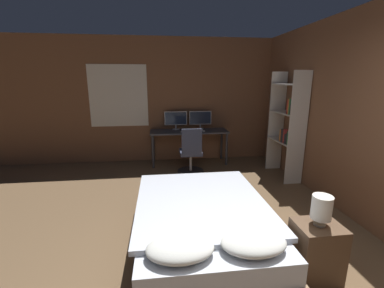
{
  "coord_description": "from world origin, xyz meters",
  "views": [
    {
      "loc": [
        -0.71,
        -1.36,
        1.8
      ],
      "look_at": [
        -0.19,
        2.82,
        0.75
      ],
      "focal_mm": 24.0,
      "sensor_mm": 36.0,
      "label": 1
    }
  ],
  "objects_px": {
    "desk": "(189,135)",
    "computer_mouse": "(203,131)",
    "monitor_right": "(200,119)",
    "nightstand": "(316,251)",
    "monitor_left": "(176,119)",
    "keyboard": "(190,132)",
    "bookshelf": "(289,123)",
    "office_chair": "(191,156)",
    "bed": "(202,225)",
    "bedside_lamp": "(322,208)"
  },
  "relations": [
    {
      "from": "computer_mouse",
      "to": "monitor_right",
      "type": "bearing_deg",
      "value": 91.8
    },
    {
      "from": "desk",
      "to": "keyboard",
      "type": "xyz_separation_m",
      "value": [
        0.0,
        -0.18,
        0.1
      ]
    },
    {
      "from": "nightstand",
      "to": "keyboard",
      "type": "xyz_separation_m",
      "value": [
        -0.76,
        3.37,
        0.47
      ]
    },
    {
      "from": "bed",
      "to": "monitor_left",
      "type": "distance_m",
      "value": 3.2
    },
    {
      "from": "monitor_right",
      "to": "bookshelf",
      "type": "relative_size",
      "value": 0.25
    },
    {
      "from": "monitor_left",
      "to": "keyboard",
      "type": "xyz_separation_m",
      "value": [
        0.27,
        -0.36,
        -0.22
      ]
    },
    {
      "from": "monitor_left",
      "to": "computer_mouse",
      "type": "relative_size",
      "value": 7.07
    },
    {
      "from": "desk",
      "to": "computer_mouse",
      "type": "distance_m",
      "value": 0.35
    },
    {
      "from": "monitor_left",
      "to": "office_chair",
      "type": "bearing_deg",
      "value": -74.08
    },
    {
      "from": "monitor_right",
      "to": "bed",
      "type": "bearing_deg",
      "value": -98.43
    },
    {
      "from": "office_chair",
      "to": "keyboard",
      "type": "bearing_deg",
      "value": 85.18
    },
    {
      "from": "monitor_left",
      "to": "nightstand",
      "type": "bearing_deg",
      "value": -74.47
    },
    {
      "from": "computer_mouse",
      "to": "office_chair",
      "type": "bearing_deg",
      "value": -125.16
    },
    {
      "from": "computer_mouse",
      "to": "bed",
      "type": "bearing_deg",
      "value": -99.76
    },
    {
      "from": "bookshelf",
      "to": "monitor_left",
      "type": "bearing_deg",
      "value": 147.41
    },
    {
      "from": "bed",
      "to": "monitor_left",
      "type": "xyz_separation_m",
      "value": [
        -0.09,
        3.11,
        0.72
      ]
    },
    {
      "from": "monitor_left",
      "to": "monitor_right",
      "type": "distance_m",
      "value": 0.55
    },
    {
      "from": "desk",
      "to": "keyboard",
      "type": "height_order",
      "value": "keyboard"
    },
    {
      "from": "bedside_lamp",
      "to": "desk",
      "type": "xyz_separation_m",
      "value": [
        -0.76,
        3.55,
        -0.07
      ]
    },
    {
      "from": "bedside_lamp",
      "to": "keyboard",
      "type": "bearing_deg",
      "value": 102.77
    },
    {
      "from": "nightstand",
      "to": "monitor_right",
      "type": "height_order",
      "value": "monitor_right"
    },
    {
      "from": "monitor_right",
      "to": "nightstand",
      "type": "bearing_deg",
      "value": -82.53
    },
    {
      "from": "desk",
      "to": "bookshelf",
      "type": "bearing_deg",
      "value": -32.38
    },
    {
      "from": "office_chair",
      "to": "bedside_lamp",
      "type": "bearing_deg",
      "value": -74.58
    },
    {
      "from": "desk",
      "to": "monitor_right",
      "type": "height_order",
      "value": "monitor_right"
    },
    {
      "from": "bed",
      "to": "bookshelf",
      "type": "height_order",
      "value": "bookshelf"
    },
    {
      "from": "monitor_right",
      "to": "keyboard",
      "type": "distance_m",
      "value": 0.51
    },
    {
      "from": "nightstand",
      "to": "office_chair",
      "type": "xyz_separation_m",
      "value": [
        -0.8,
        2.91,
        0.08
      ]
    },
    {
      "from": "nightstand",
      "to": "desk",
      "type": "height_order",
      "value": "desk"
    },
    {
      "from": "desk",
      "to": "nightstand",
      "type": "bearing_deg",
      "value": -77.86
    },
    {
      "from": "desk",
      "to": "keyboard",
      "type": "relative_size",
      "value": 4.28
    },
    {
      "from": "bookshelf",
      "to": "computer_mouse",
      "type": "bearing_deg",
      "value": 147.6
    },
    {
      "from": "bedside_lamp",
      "to": "bookshelf",
      "type": "xyz_separation_m",
      "value": [
        0.94,
        2.47,
        0.33
      ]
    },
    {
      "from": "monitor_left",
      "to": "bookshelf",
      "type": "relative_size",
      "value": 0.25
    },
    {
      "from": "nightstand",
      "to": "keyboard",
      "type": "relative_size",
      "value": 1.4
    },
    {
      "from": "desk",
      "to": "computer_mouse",
      "type": "xyz_separation_m",
      "value": [
        0.29,
        -0.18,
        0.11
      ]
    },
    {
      "from": "office_chair",
      "to": "bookshelf",
      "type": "height_order",
      "value": "bookshelf"
    },
    {
      "from": "nightstand",
      "to": "computer_mouse",
      "type": "bearing_deg",
      "value": 98.07
    },
    {
      "from": "monitor_left",
      "to": "bedside_lamp",
      "type": "bearing_deg",
      "value": -74.47
    },
    {
      "from": "nightstand",
      "to": "bookshelf",
      "type": "xyz_separation_m",
      "value": [
        0.94,
        2.47,
        0.77
      ]
    },
    {
      "from": "bedside_lamp",
      "to": "computer_mouse",
      "type": "xyz_separation_m",
      "value": [
        -0.48,
        3.37,
        0.04
      ]
    },
    {
      "from": "keyboard",
      "to": "nightstand",
      "type": "bearing_deg",
      "value": -77.23
    },
    {
      "from": "bedside_lamp",
      "to": "desk",
      "type": "height_order",
      "value": "bedside_lamp"
    },
    {
      "from": "nightstand",
      "to": "monitor_right",
      "type": "distance_m",
      "value": 3.83
    },
    {
      "from": "keyboard",
      "to": "monitor_left",
      "type": "bearing_deg",
      "value": 126.98
    },
    {
      "from": "bedside_lamp",
      "to": "bookshelf",
      "type": "height_order",
      "value": "bookshelf"
    },
    {
      "from": "bedside_lamp",
      "to": "office_chair",
      "type": "relative_size",
      "value": 0.3
    },
    {
      "from": "monitor_left",
      "to": "monitor_right",
      "type": "relative_size",
      "value": 1.0
    },
    {
      "from": "computer_mouse",
      "to": "keyboard",
      "type": "bearing_deg",
      "value": 180.0
    },
    {
      "from": "desk",
      "to": "monitor_left",
      "type": "relative_size",
      "value": 3.38
    }
  ]
}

